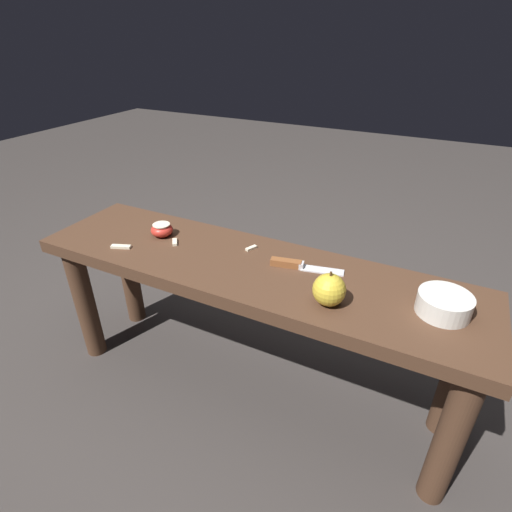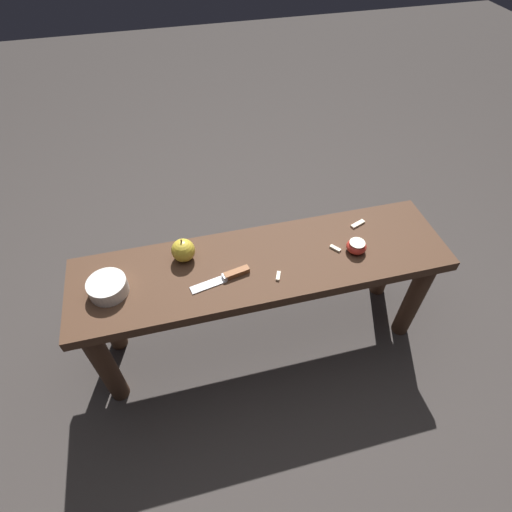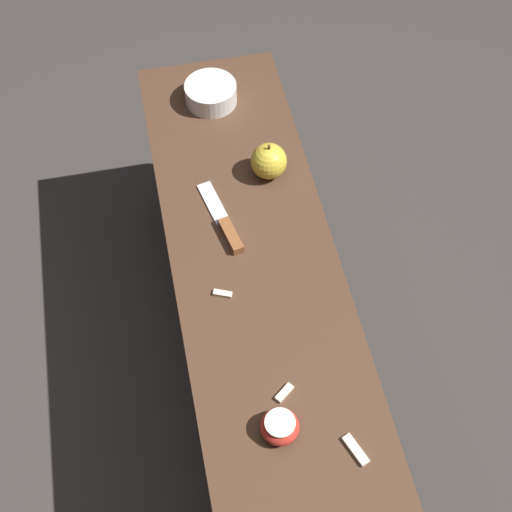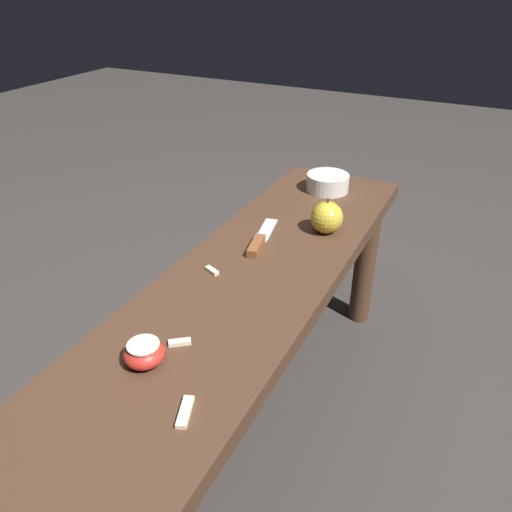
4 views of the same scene
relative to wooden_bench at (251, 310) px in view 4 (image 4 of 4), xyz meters
name	(u,v)px [view 4 (image 4 of 4)]	position (x,y,z in m)	size (l,w,h in m)	color
ground_plane	(252,427)	(0.00, 0.00, -0.40)	(8.00, 8.00, 0.00)	#383330
wooden_bench	(251,310)	(0.00, 0.00, 0.00)	(1.33, 0.35, 0.49)	#472D1E
knife	(259,241)	(-0.13, -0.04, 0.11)	(0.21, 0.07, 0.02)	silver
apple_whole	(327,217)	(-0.26, 0.08, 0.14)	(0.08, 0.08, 0.09)	gold
apple_cut	(144,353)	(0.33, -0.03, 0.12)	(0.07, 0.07, 0.04)	red
apple_slice_near_knife	(180,342)	(0.27, -0.01, 0.10)	(0.04, 0.04, 0.01)	beige
apple_slice_center	(185,412)	(0.40, 0.09, 0.10)	(0.06, 0.04, 0.01)	beige
apple_slice_near_bowl	(212,270)	(0.03, -0.08, 0.10)	(0.03, 0.04, 0.01)	beige
bowl	(328,182)	(-0.52, -0.01, 0.12)	(0.13, 0.13, 0.05)	silver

